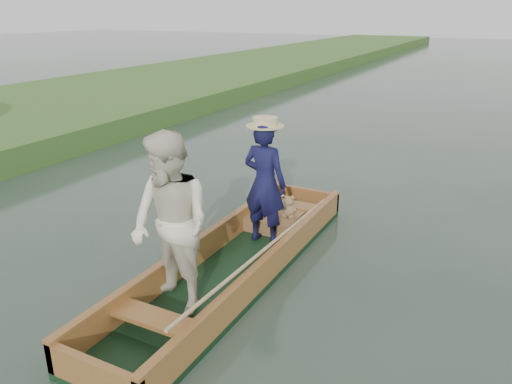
% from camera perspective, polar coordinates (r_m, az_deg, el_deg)
% --- Properties ---
extents(ground, '(120.00, 120.00, 0.00)m').
position_cam_1_polar(ground, '(6.58, -2.46, -9.41)').
color(ground, '#283D30').
rests_on(ground, ground).
extents(punt, '(1.28, 5.00, 2.10)m').
position_cam_1_polar(punt, '(6.06, -4.59, -4.04)').
color(punt, black).
rests_on(punt, ground).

